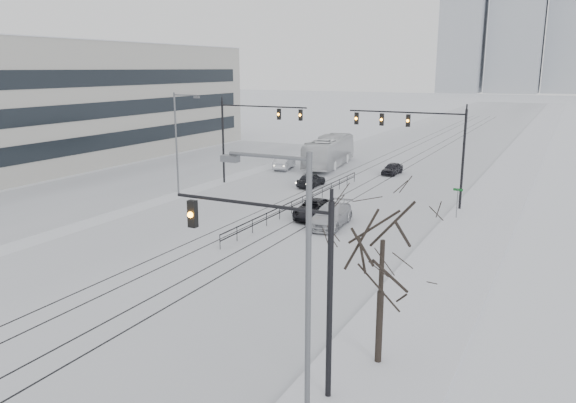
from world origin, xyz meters
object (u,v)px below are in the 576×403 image
object	(u,v)px
sedan_sb_inner	(311,180)
box_truck	(329,152)
sedan_nb_front	(313,209)
sedan_nb_right	(331,216)
bare_tree	(382,253)
sedan_sb_outer	(284,163)
sedan_nb_far	(392,169)
traffic_mast_near	(286,267)

from	to	relation	value
sedan_sb_inner	box_truck	distance (m)	11.54
sedan_nb_front	sedan_nb_right	bearing A→B (deg)	-45.88
bare_tree	sedan_sb_inner	size ratio (longest dim) A/B	1.55
bare_tree	sedan_nb_front	size ratio (longest dim) A/B	1.25
box_truck	bare_tree	bearing A→B (deg)	108.13
sedan_nb_right	sedan_sb_outer	bearing A→B (deg)	121.43
sedan_sb_inner	sedan_nb_right	size ratio (longest dim) A/B	0.75
sedan_sb_outer	sedan_nb_far	bearing A→B (deg)	-179.84
traffic_mast_near	sedan_sb_outer	world-z (taller)	traffic_mast_near
traffic_mast_near	sedan_nb_far	distance (m)	42.76
bare_tree	box_truck	world-z (taller)	bare_tree
bare_tree	box_truck	bearing A→B (deg)	115.30
bare_tree	sedan_nb_far	size ratio (longest dim) A/B	1.68
sedan_sb_outer	sedan_nb_front	distance (m)	21.06
sedan_sb_inner	sedan_nb_far	size ratio (longest dim) A/B	1.08
traffic_mast_near	box_truck	bearing A→B (deg)	110.99
sedan_sb_outer	sedan_nb_far	size ratio (longest dim) A/B	1.22
sedan_sb_inner	sedan_sb_outer	xyz separation A→B (m)	(-6.66, 7.31, 0.06)
sedan_sb_outer	sedan_nb_front	size ratio (longest dim) A/B	0.91
traffic_mast_near	box_truck	xyz separation A→B (m)	(-16.54, 43.11, -2.85)
sedan_sb_inner	sedan_nb_far	xyz separation A→B (m)	(5.07, 9.72, -0.05)
sedan_nb_front	box_truck	bearing A→B (deg)	100.71
bare_tree	sedan_nb_right	xyz separation A→B (m)	(-9.13, 17.14, -3.73)
sedan_sb_outer	sedan_nb_far	xyz separation A→B (m)	(11.73, 2.40, -0.11)
sedan_sb_inner	bare_tree	bearing A→B (deg)	120.20
sedan_nb_right	box_truck	xyz separation A→B (m)	(-9.83, 22.97, 0.95)
traffic_mast_near	sedan_nb_right	xyz separation A→B (m)	(-6.71, 20.14, -3.80)
bare_tree	sedan_sb_inner	xyz separation A→B (m)	(-16.10, 28.97, -3.82)
sedan_nb_far	sedan_sb_inner	bearing A→B (deg)	-114.44
traffic_mast_near	sedan_sb_outer	size ratio (longest dim) A/B	1.59
traffic_mast_near	sedan_nb_front	bearing A→B (deg)	112.06
traffic_mast_near	sedan_nb_front	world-z (taller)	traffic_mast_near
sedan_sb_outer	box_truck	world-z (taller)	box_truck
bare_tree	box_truck	size ratio (longest dim) A/B	0.50
sedan_nb_front	box_truck	xyz separation A→B (m)	(-7.75, 21.42, 1.03)
traffic_mast_near	sedan_nb_far	bearing A→B (deg)	101.68
bare_tree	sedan_nb_right	size ratio (longest dim) A/B	1.16
sedan_nb_far	sedan_sb_outer	bearing A→B (deg)	-165.31
sedan_sb_inner	sedan_sb_outer	bearing A→B (deg)	-46.54
traffic_mast_near	sedan_nb_front	size ratio (longest dim) A/B	1.44
box_truck	sedan_sb_inner	bearing A→B (deg)	97.19
sedan_nb_far	sedan_nb_right	bearing A→B (deg)	-81.82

